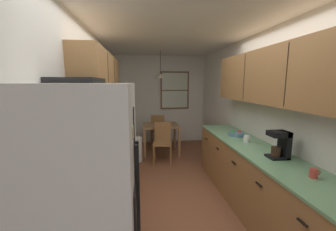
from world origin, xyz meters
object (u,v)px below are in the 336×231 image
storage_canister (105,149)px  mug_by_coffeemaker (247,139)px  dining_table (161,129)px  coffee_maker (281,144)px  stove_range (99,212)px  dining_chair_near (162,140)px  trash_bin (136,149)px  microwave_over_range (80,97)px  refrigerator (81,222)px  mug_spare (314,173)px  fruit_bowl (236,134)px  dining_chair_far (158,129)px

storage_canister → mug_by_coffeemaker: (2.00, 0.30, -0.03)m
dining_table → coffee_maker: size_ratio=2.74×
stove_range → mug_by_coffeemaker: size_ratio=9.29×
coffee_maker → storage_canister: bearing=170.2°
dining_chair_near → trash_bin: size_ratio=1.63×
stove_range → coffee_maker: coffee_maker is taller
microwave_over_range → dining_chair_near: (1.01, 2.47, -1.14)m
stove_range → mug_by_coffeemaker: 2.20m
stove_range → mug_by_coffeemaker: bearing=22.2°
stove_range → storage_canister: bearing=90.6°
dining_chair_near → coffee_maker: bearing=-63.2°
refrigerator → mug_spare: 2.02m
microwave_over_range → mug_spare: 2.29m
fruit_bowl → mug_by_coffeemaker: bearing=-93.2°
dining_chair_near → refrigerator: bearing=-104.8°
stove_range → fruit_bowl: bearing=30.6°
microwave_over_range → refrigerator: bearing=-77.4°
storage_canister → mug_by_coffeemaker: size_ratio=1.33×
dining_chair_near → mug_spare: 3.09m
refrigerator → fruit_bowl: bearing=44.2°
refrigerator → fruit_bowl: size_ratio=7.00×
stove_range → microwave_over_range: 1.18m
mug_by_coffeemaker → microwave_over_range: bearing=-158.9°
dining_chair_far → mug_by_coffeemaker: (1.11, -2.85, 0.45)m
dining_chair_far → mug_spare: 4.21m
mug_by_coffeemaker → coffee_maker: bearing=-83.7°
stove_range → dining_chair_far: bearing=76.5°
stove_range → trash_bin: size_ratio=1.99×
stove_range → dining_chair_far: (0.88, 3.66, 0.03)m
trash_bin → fruit_bowl: bearing=-39.1°
refrigerator → mug_by_coffeemaker: 2.47m
dining_chair_far → microwave_over_range: bearing=-105.2°
refrigerator → trash_bin: refrigerator is taller
dining_table → coffee_maker: (1.15, -2.91, 0.46)m
dining_chair_near → stove_range: bearing=-109.9°
dining_table → dining_chair_far: (-0.03, 0.60, -0.11)m
storage_canister → mug_spare: bearing=-23.2°
refrigerator → stove_range: bearing=93.8°
microwave_over_range → coffee_maker: bearing=4.1°
dining_table → fruit_bowl: 2.20m
stove_range → storage_canister: 0.72m
dining_table → mug_spare: mug_spare is taller
refrigerator → fruit_bowl: (1.96, 1.91, 0.05)m
coffee_maker → mug_spare: coffee_maker is taller
dining_table → mug_by_coffeemaker: size_ratio=7.47×
stove_range → coffee_maker: bearing=4.4°
storage_canister → mug_spare: storage_canister is taller
dining_table → trash_bin: 0.85m
trash_bin → mug_spare: mug_spare is taller
stove_range → refrigerator: bearing=-86.2°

